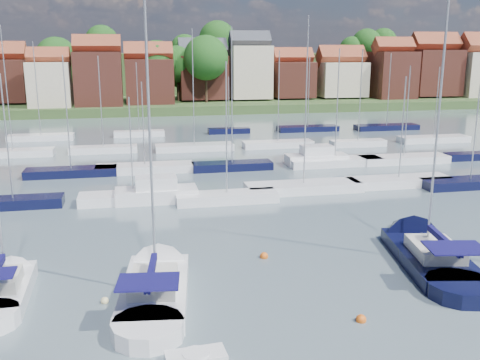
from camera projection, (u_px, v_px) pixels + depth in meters
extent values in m
plane|color=#4B5F66|center=(192.00, 156.00, 66.43)|extent=(260.00, 260.00, 0.00)
cube|color=silver|center=(5.00, 294.00, 28.21)|extent=(2.67, 6.09, 1.20)
cone|color=silver|center=(17.00, 266.00, 31.78)|extent=(2.59, 2.99, 2.51)
cube|color=beige|center=(2.00, 280.00, 27.59)|extent=(1.82, 2.56, 0.70)
cube|color=silver|center=(155.00, 294.00, 28.20)|extent=(4.34, 8.42, 1.20)
cone|color=silver|center=(162.00, 258.00, 33.09)|extent=(3.83, 4.31, 3.36)
cylinder|color=silver|center=(148.00, 333.00, 24.29)|extent=(3.76, 3.76, 1.20)
cube|color=beige|center=(154.00, 282.00, 27.43)|extent=(2.75, 3.63, 0.70)
cylinder|color=#B2B2B7|center=(150.00, 141.00, 26.84)|extent=(0.14, 0.14, 14.94)
cylinder|color=#B2B2B7|center=(151.00, 275.00, 26.15)|extent=(0.66, 4.46, 0.10)
cube|color=#110E48|center=(151.00, 272.00, 26.11)|extent=(0.83, 4.26, 0.35)
cube|color=#110E48|center=(148.00, 282.00, 24.67)|extent=(3.09, 2.36, 0.08)
cube|color=black|center=(430.00, 260.00, 32.74)|extent=(5.21, 9.30, 1.20)
cone|color=black|center=(402.00, 231.00, 38.07)|extent=(4.38, 4.87, 3.66)
cylinder|color=black|center=(460.00, 291.00, 28.47)|extent=(4.27, 4.27, 1.20)
cube|color=beige|center=(435.00, 249.00, 31.92)|extent=(3.19, 4.07, 0.70)
cylinder|color=#B2B2B7|center=(439.00, 114.00, 31.23)|extent=(0.14, 0.14, 16.63)
cylinder|color=#B2B2B7|center=(444.00, 243.00, 30.54)|extent=(0.99, 4.81, 0.10)
cube|color=#110E48|center=(444.00, 240.00, 30.50)|extent=(1.14, 4.61, 0.35)
cube|color=#110E48|center=(456.00, 248.00, 28.93)|extent=(3.46, 2.73, 0.08)
cube|color=silver|center=(196.00, 359.00, 22.37)|extent=(2.61, 1.35, 0.50)
cylinder|color=silver|center=(196.00, 356.00, 22.34)|extent=(1.18, 1.18, 0.32)
sphere|color=beige|center=(130.00, 344.00, 23.85)|extent=(0.47, 0.47, 0.47)
sphere|color=#D85914|center=(146.00, 324.00, 25.61)|extent=(0.43, 0.43, 0.43)
sphere|color=#D85914|center=(361.00, 321.00, 25.83)|extent=(0.51, 0.51, 0.51)
sphere|color=#D85914|center=(264.00, 258.00, 33.77)|extent=(0.53, 0.53, 0.53)
sphere|color=beige|center=(105.00, 303.00, 27.74)|extent=(0.42, 0.42, 0.42)
cube|color=black|center=(13.00, 204.00, 44.50)|extent=(8.01, 2.24, 1.00)
cylinder|color=#B2B2B7|center=(7.00, 137.00, 43.19)|extent=(0.12, 0.12, 10.16)
cube|color=silver|center=(134.00, 198.00, 46.08)|extent=(9.22, 2.58, 1.00)
cylinder|color=#B2B2B7|center=(131.00, 146.00, 45.00)|extent=(0.12, 0.12, 8.18)
cube|color=silver|center=(227.00, 198.00, 46.10)|extent=(8.78, 2.46, 1.00)
cylinder|color=#B2B2B7|center=(226.00, 129.00, 44.68)|extent=(0.12, 0.12, 11.06)
cube|color=silver|center=(304.00, 188.00, 49.53)|extent=(10.79, 3.02, 1.00)
cylinder|color=#B2B2B7|center=(306.00, 102.00, 47.66)|extent=(0.12, 0.12, 14.87)
cube|color=silver|center=(399.00, 182.00, 51.76)|extent=(10.13, 2.84, 1.00)
cylinder|color=#B2B2B7|center=(402.00, 128.00, 50.51)|extent=(0.12, 0.12, 9.59)
cube|color=black|center=(470.00, 184.00, 51.19)|extent=(9.52, 2.67, 1.00)
cylinder|color=#B2B2B7|center=(477.00, 117.00, 49.69)|extent=(0.12, 0.12, 11.77)
cube|color=silver|center=(157.00, 196.00, 46.24)|extent=(7.00, 2.60, 1.40)
cube|color=silver|center=(156.00, 184.00, 45.98)|extent=(3.50, 2.20, 1.30)
cube|color=black|center=(71.00, 173.00, 55.76)|extent=(9.30, 2.60, 1.00)
cylinder|color=#B2B2B7|center=(67.00, 113.00, 54.29)|extent=(0.12, 0.12, 11.48)
cube|color=silver|center=(145.00, 169.00, 57.59)|extent=(10.40, 2.91, 1.00)
cylinder|color=#B2B2B7|center=(143.00, 124.00, 56.44)|extent=(0.12, 0.12, 8.77)
cube|color=black|center=(232.00, 167.00, 58.72)|extent=(8.80, 2.46, 1.00)
cylinder|color=#B2B2B7|center=(232.00, 96.00, 56.91)|extent=(0.12, 0.12, 14.33)
cube|color=silver|center=(335.00, 162.00, 60.91)|extent=(10.73, 3.00, 1.00)
cylinder|color=#B2B2B7|center=(337.00, 105.00, 59.37)|extent=(0.12, 0.12, 12.14)
cube|color=silver|center=(404.00, 160.00, 62.36)|extent=(10.48, 2.93, 1.00)
cylinder|color=#B2B2B7|center=(407.00, 111.00, 61.03)|extent=(0.12, 0.12, 10.28)
cube|color=black|center=(473.00, 157.00, 64.22)|extent=(6.84, 1.91, 1.00)
cylinder|color=#B2B2B7|center=(477.00, 116.00, 63.06)|extent=(0.12, 0.12, 8.82)
cube|color=silver|center=(316.00, 160.00, 61.30)|extent=(7.00, 2.60, 1.40)
cube|color=silver|center=(317.00, 151.00, 61.04)|extent=(3.50, 2.20, 1.30)
cube|color=silver|center=(13.00, 154.00, 66.15)|extent=(9.71, 2.72, 1.00)
cylinder|color=#B2B2B7|center=(7.00, 89.00, 64.28)|extent=(0.12, 0.12, 14.88)
cube|color=silver|center=(104.00, 150.00, 68.54)|extent=(8.49, 2.38, 1.00)
cylinder|color=#B2B2B7|center=(101.00, 102.00, 67.09)|extent=(0.12, 0.12, 11.31)
cube|color=silver|center=(194.00, 148.00, 70.10)|extent=(10.16, 2.85, 1.00)
cylinder|color=#B2B2B7|center=(193.00, 88.00, 68.26)|extent=(0.12, 0.12, 14.59)
cube|color=silver|center=(278.00, 145.00, 72.42)|extent=(9.53, 2.67, 1.00)
cylinder|color=#B2B2B7|center=(279.00, 97.00, 70.90)|extent=(0.12, 0.12, 11.91)
cube|color=silver|center=(358.00, 144.00, 73.22)|extent=(7.62, 2.13, 1.00)
cylinder|color=#B2B2B7|center=(360.00, 95.00, 71.67)|extent=(0.12, 0.12, 12.13)
cube|color=silver|center=(433.00, 140.00, 76.58)|extent=(10.17, 2.85, 1.00)
cylinder|color=#B2B2B7|center=(437.00, 102.00, 75.32)|extent=(0.12, 0.12, 9.73)
cube|color=silver|center=(41.00, 138.00, 78.19)|extent=(9.24, 2.59, 1.00)
cylinder|color=#B2B2B7|center=(37.00, 89.00, 76.53)|extent=(0.12, 0.12, 13.17)
cube|color=silver|center=(139.00, 134.00, 81.65)|extent=(7.57, 2.12, 1.00)
cylinder|color=#B2B2B7|center=(138.00, 97.00, 80.33)|extent=(0.12, 0.12, 10.24)
cube|color=black|center=(229.00, 131.00, 84.51)|extent=(6.58, 1.84, 1.00)
cylinder|color=#B2B2B7|center=(229.00, 103.00, 83.45)|extent=(0.12, 0.12, 8.01)
cube|color=black|center=(308.00, 129.00, 86.98)|extent=(9.92, 2.78, 1.00)
cylinder|color=#B2B2B7|center=(309.00, 92.00, 85.57)|extent=(0.12, 0.12, 10.92)
cube|color=black|center=(386.00, 128.00, 88.57)|extent=(10.55, 2.95, 1.00)
cylinder|color=#B2B2B7|center=(389.00, 89.00, 87.10)|extent=(0.12, 0.12, 11.51)
cube|color=#385028|center=(158.00, 100.00, 139.70)|extent=(200.00, 70.00, 3.00)
cube|color=#385028|center=(154.00, 77.00, 162.40)|extent=(200.00, 60.00, 14.00)
cube|color=brown|center=(2.00, 81.00, 113.41)|extent=(10.37, 9.97, 8.73)
cube|color=brown|center=(0.00, 53.00, 112.08)|extent=(10.57, 5.13, 5.13)
cube|color=beige|center=(51.00, 85.00, 107.27)|extent=(8.09, 8.80, 8.96)
cube|color=brown|center=(48.00, 57.00, 105.98)|extent=(8.25, 4.00, 4.00)
cube|color=brown|center=(99.00, 79.00, 109.74)|extent=(9.36, 10.17, 10.97)
cube|color=brown|center=(97.00, 46.00, 108.18)|extent=(9.54, 4.63, 4.63)
cube|color=brown|center=(149.00, 82.00, 113.55)|extent=(9.90, 8.56, 9.42)
cube|color=brown|center=(148.00, 53.00, 112.15)|extent=(10.10, 4.90, 4.90)
cube|color=brown|center=(203.00, 77.00, 120.51)|extent=(10.59, 8.93, 9.49)
cube|color=#383A42|center=(202.00, 50.00, 119.09)|extent=(10.80, 5.24, 5.24)
cube|color=beige|center=(250.00, 72.00, 121.50)|extent=(9.01, 8.61, 11.65)
cube|color=#383A42|center=(250.00, 41.00, 119.87)|extent=(9.19, 4.46, 4.46)
cube|color=brown|center=(292.00, 79.00, 125.10)|extent=(9.10, 9.34, 8.00)
cube|color=brown|center=(292.00, 57.00, 123.89)|extent=(9.28, 4.50, 4.50)
cube|color=beige|center=(340.00, 79.00, 127.00)|extent=(10.86, 9.59, 7.88)
cube|color=brown|center=(341.00, 57.00, 125.76)|extent=(11.07, 5.37, 5.37)
cube|color=brown|center=(391.00, 75.00, 126.52)|extent=(9.18, 9.96, 10.97)
cube|color=brown|center=(393.00, 47.00, 124.97)|extent=(9.36, 4.54, 4.54)
cube|color=brown|center=(432.00, 73.00, 129.85)|extent=(11.39, 9.67, 10.76)
cube|color=brown|center=(435.00, 44.00, 128.25)|extent=(11.62, 5.64, 5.64)
cylinder|color=#382619|center=(365.00, 67.00, 147.33)|extent=(0.50, 0.50, 4.47)
sphere|color=#25571B|center=(366.00, 44.00, 145.91)|extent=(8.18, 8.18, 8.18)
cylinder|color=#382619|center=(179.00, 92.00, 119.47)|extent=(0.50, 0.50, 4.46)
sphere|color=#25571B|center=(178.00, 64.00, 118.04)|extent=(8.15, 8.15, 8.15)
cylinder|color=#382619|center=(218.00, 67.00, 137.53)|extent=(0.50, 0.50, 5.15)
sphere|color=#25571B|center=(217.00, 39.00, 135.88)|extent=(9.41, 9.41, 9.41)
cylinder|color=#382619|center=(103.00, 67.00, 134.45)|extent=(0.50, 0.50, 4.56)
sphere|color=#25571B|center=(102.00, 42.00, 132.99)|extent=(8.34, 8.34, 8.34)
cylinder|color=#382619|center=(59.00, 89.00, 123.09)|extent=(0.50, 0.50, 5.15)
sphere|color=#25571B|center=(56.00, 58.00, 121.44)|extent=(9.42, 9.42, 9.42)
cylinder|color=#382619|center=(218.00, 90.00, 129.90)|extent=(0.50, 0.50, 3.77)
sphere|color=#25571B|center=(218.00, 68.00, 128.70)|extent=(6.89, 6.89, 6.89)
cylinder|color=#382619|center=(206.00, 91.00, 115.71)|extent=(0.50, 0.50, 5.21)
sphere|color=#25571B|center=(206.00, 58.00, 114.04)|extent=(9.53, 9.53, 9.53)
cylinder|color=#382619|center=(406.00, 90.00, 136.38)|extent=(0.50, 0.50, 2.97)
sphere|color=#25571B|center=(407.00, 74.00, 135.43)|extent=(5.44, 5.44, 5.44)
cylinder|color=#382619|center=(158.00, 92.00, 116.46)|extent=(0.50, 0.50, 4.84)
sphere|color=#25571B|center=(157.00, 61.00, 114.91)|extent=(8.85, 8.85, 8.85)
cylinder|color=#382619|center=(351.00, 68.00, 146.82)|extent=(0.50, 0.50, 3.72)
sphere|color=#25571B|center=(352.00, 49.00, 145.63)|extent=(6.80, 6.80, 6.80)
cylinder|color=#382619|center=(391.00, 90.00, 127.59)|extent=(0.50, 0.50, 4.05)
sphere|color=#25571B|center=(393.00, 67.00, 126.30)|extent=(7.40, 7.40, 7.40)
cylinder|color=#382619|center=(185.00, 70.00, 135.70)|extent=(0.50, 0.50, 3.93)
sphere|color=#25571B|center=(185.00, 49.00, 134.44)|extent=(7.19, 7.19, 7.19)
cylinder|color=#382619|center=(290.00, 90.00, 128.85)|extent=(0.50, 0.50, 3.82)
sphere|color=#25571B|center=(290.00, 68.00, 127.62)|extent=(6.99, 6.99, 6.99)
cylinder|color=#382619|center=(81.00, 96.00, 112.86)|extent=(0.50, 0.50, 3.48)
sphere|color=#25571B|center=(79.00, 74.00, 111.75)|extent=(6.37, 6.37, 6.37)
cylinder|color=#382619|center=(388.00, 90.00, 136.66)|extent=(0.50, 0.50, 2.99)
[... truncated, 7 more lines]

